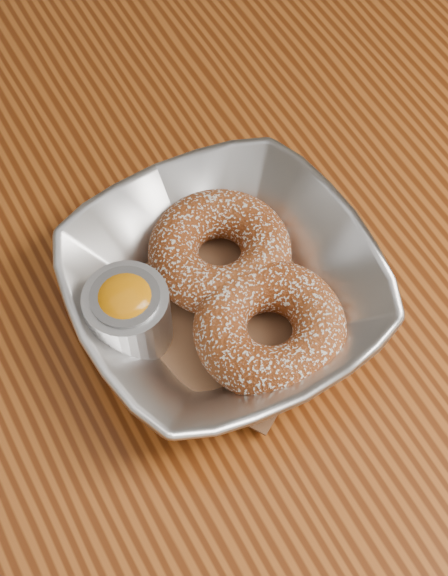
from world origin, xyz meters
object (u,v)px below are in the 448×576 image
serving_bowl (224,291)px  ramekin (128,313)px  table (144,387)px  donut_front (270,329)px  donut_back (220,252)px

serving_bowl → ramekin: (-0.07, 0.01, 0.01)m
table → donut_front: 0.16m
table → donut_back: 0.15m
donut_back → donut_front: size_ratio=0.98×
table → ramekin: (-0.00, -0.01, 0.14)m
serving_bowl → donut_front: 0.04m
serving_bowl → donut_front: serving_bowl is taller
table → ramekin: 0.14m
serving_bowl → donut_front: bearing=-73.7°
serving_bowl → donut_back: (0.01, 0.03, 0.00)m
serving_bowl → ramekin: bearing=171.7°
serving_bowl → donut_front: (0.01, -0.04, 0.00)m
serving_bowl → table: bearing=165.3°
donut_front → donut_back: bearing=89.8°
donut_front → ramekin: bearing=147.2°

